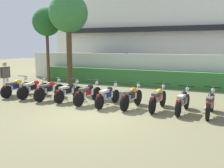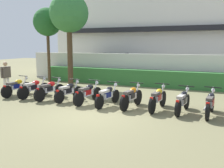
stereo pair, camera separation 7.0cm
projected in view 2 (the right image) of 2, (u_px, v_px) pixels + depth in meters
The scene contains 18 objects.
ground at pixel (91, 116), 8.93m from camera, with size 60.00×60.00×0.00m, color olive.
building at pixel (168, 33), 21.21m from camera, with size 18.28×6.50×6.92m.
compound_wall at pixel (148, 69), 15.81m from camera, with size 17.37×0.30×1.93m, color silver.
hedge_row at pixel (145, 78), 15.25m from camera, with size 13.89×0.70×0.99m, color #337033.
parked_car at pixel (110, 66), 18.65m from camera, with size 4.66×2.43×1.89m.
tree_near_inspector at pixel (47, 23), 16.55m from camera, with size 1.85×1.85×4.91m.
tree_far_side at pixel (69, 14), 15.27m from camera, with size 2.39×2.39×5.61m.
motorcycle_in_row_0 at pixel (17, 87), 12.30m from camera, with size 0.60×1.83×0.96m.
motorcycle_in_row_1 at pixel (34, 88), 11.97m from camera, with size 0.60×1.92×0.97m.
motorcycle_in_row_2 at pixel (50, 90), 11.54m from camera, with size 0.60×1.91×0.97m.
motorcycle_in_row_3 at pixel (68, 91), 11.20m from camera, with size 0.60×1.78×0.94m.
motorcycle_in_row_4 at pixel (88, 93), 10.69m from camera, with size 0.61×1.88×0.97m.
motorcycle_in_row_5 at pixel (108, 95), 10.31m from camera, with size 0.60×1.89×0.94m.
motorcycle_in_row_6 at pixel (131, 97), 9.96m from camera, with size 0.60×1.87×0.97m.
motorcycle_in_row_7 at pixel (158, 98), 9.65m from camera, with size 0.60×1.95×0.98m.
motorcycle_in_row_8 at pixel (183, 101), 9.25m from camera, with size 0.60×1.84×0.95m.
motorcycle_in_row_9 at pixel (210, 103), 8.84m from camera, with size 0.60×1.92×0.97m.
inspector_person at pixel (6, 75), 12.96m from camera, with size 0.22×0.66×1.63m.
Camera 2 is at (4.10, -7.65, 2.50)m, focal length 40.21 mm.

